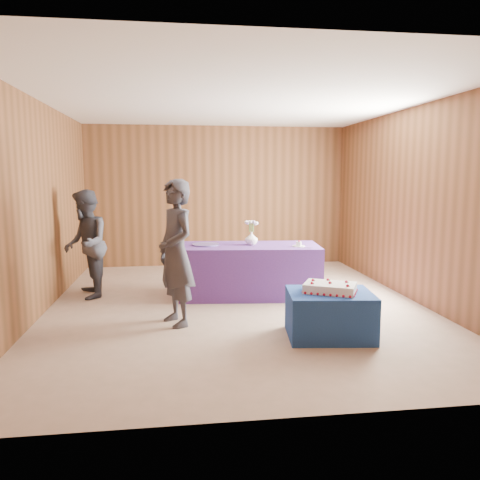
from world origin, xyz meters
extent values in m
plane|color=gray|center=(0.00, 0.00, 0.00)|extent=(6.00, 6.00, 0.00)
cube|color=brown|center=(0.00, 3.00, 1.35)|extent=(5.00, 0.04, 2.70)
cube|color=brown|center=(0.00, -3.00, 1.35)|extent=(5.00, 0.04, 2.70)
cube|color=brown|center=(-2.50, 0.00, 1.35)|extent=(0.04, 6.00, 2.70)
cube|color=brown|center=(2.50, 0.00, 1.35)|extent=(0.04, 6.00, 2.70)
cube|color=white|center=(0.00, 0.00, 2.70)|extent=(5.00, 6.00, 0.04)
cube|color=#1B3D94|center=(0.85, -1.36, 0.25)|extent=(0.98, 0.80, 0.50)
cube|color=#572E80|center=(0.26, 0.51, 0.38)|extent=(2.08, 1.09, 0.75)
cube|color=silver|center=(0.84, -1.36, 0.55)|extent=(0.64, 0.56, 0.10)
sphere|color=#B20D28|center=(0.53, -1.40, 0.51)|extent=(0.03, 0.03, 0.03)
sphere|color=#B20D28|center=(1.00, -1.64, 0.51)|extent=(0.03, 0.03, 0.03)
sphere|color=#B20D28|center=(0.69, -1.08, 0.51)|extent=(0.03, 0.03, 0.03)
sphere|color=#B20D28|center=(1.16, -1.33, 0.51)|extent=(0.03, 0.03, 0.03)
sphere|color=#B20D28|center=(0.66, -1.37, 0.61)|extent=(0.03, 0.03, 0.03)
cone|color=#124F20|center=(0.68, -1.37, 0.60)|extent=(0.02, 0.02, 0.02)
sphere|color=#B20D28|center=(1.01, -1.35, 0.61)|extent=(0.03, 0.03, 0.03)
cone|color=#124F20|center=(1.03, -1.35, 0.60)|extent=(0.02, 0.02, 0.02)
sphere|color=#B20D28|center=(0.84, -1.36, 0.61)|extent=(0.03, 0.03, 0.03)
cone|color=#124F20|center=(0.87, -1.36, 0.60)|extent=(0.02, 0.02, 0.02)
imported|color=white|center=(0.28, 0.53, 0.85)|extent=(0.22, 0.22, 0.19)
cylinder|color=#345F26|center=(0.31, 0.53, 1.01)|extent=(0.01, 0.01, 0.13)
sphere|color=#D5C1FA|center=(0.36, 0.53, 1.07)|extent=(0.04, 0.04, 0.04)
cylinder|color=#345F26|center=(0.31, 0.55, 1.01)|extent=(0.01, 0.01, 0.13)
sphere|color=white|center=(0.35, 0.58, 1.07)|extent=(0.04, 0.04, 0.04)
cylinder|color=#345F26|center=(0.29, 0.56, 1.01)|extent=(0.01, 0.01, 0.13)
sphere|color=#D5C1FA|center=(0.31, 0.61, 1.07)|extent=(0.04, 0.04, 0.04)
cylinder|color=#345F26|center=(0.27, 0.56, 1.01)|extent=(0.01, 0.01, 0.13)
sphere|color=white|center=(0.26, 0.61, 1.07)|extent=(0.04, 0.04, 0.04)
cylinder|color=#345F26|center=(0.26, 0.55, 1.01)|extent=(0.01, 0.01, 0.13)
sphere|color=#D5C1FA|center=(0.22, 0.58, 1.07)|extent=(0.04, 0.04, 0.04)
cylinder|color=#345F26|center=(0.25, 0.53, 1.01)|extent=(0.01, 0.01, 0.13)
sphere|color=white|center=(0.20, 0.53, 1.07)|extent=(0.04, 0.04, 0.04)
cylinder|color=#345F26|center=(0.26, 0.52, 1.01)|extent=(0.01, 0.01, 0.13)
sphere|color=#D5C1FA|center=(0.22, 0.49, 1.07)|extent=(0.04, 0.04, 0.04)
cylinder|color=#345F26|center=(0.27, 0.50, 1.01)|extent=(0.01, 0.01, 0.13)
sphere|color=white|center=(0.26, 0.46, 1.07)|extent=(0.04, 0.04, 0.04)
cylinder|color=#345F26|center=(0.29, 0.50, 1.01)|extent=(0.01, 0.01, 0.13)
sphere|color=#D5C1FA|center=(0.31, 0.46, 1.07)|extent=(0.04, 0.04, 0.04)
cylinder|color=#345F26|center=(0.31, 0.52, 1.01)|extent=(0.01, 0.01, 0.13)
sphere|color=white|center=(0.35, 0.49, 1.07)|extent=(0.04, 0.04, 0.04)
cylinder|color=#594992|center=(-0.38, 0.59, 0.76)|extent=(0.48, 0.48, 0.02)
cylinder|color=silver|center=(0.93, 0.30, 0.76)|extent=(0.19, 0.19, 0.01)
cube|color=silver|center=(0.93, 0.30, 0.79)|extent=(0.08, 0.08, 0.06)
sphere|color=#B20D28|center=(0.93, 0.28, 0.83)|extent=(0.02, 0.02, 0.02)
cube|color=#BABBBF|center=(0.96, 0.16, 0.75)|extent=(0.24, 0.14, 0.00)
imported|color=#33323C|center=(-0.80, -0.69, 0.86)|extent=(0.64, 0.74, 1.71)
imported|color=#353640|center=(-2.08, 0.72, 0.78)|extent=(0.74, 0.87, 1.56)
camera|label=1|loc=(-0.78, -6.12, 1.75)|focal=35.00mm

